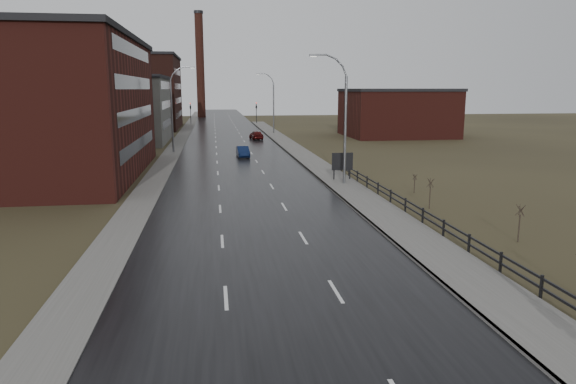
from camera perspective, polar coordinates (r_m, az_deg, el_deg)
name	(u,v)px	position (r m, az deg, el deg)	size (l,w,h in m)	color
road	(234,154)	(68.40, -6.01, 4.26)	(14.00, 300.00, 0.06)	black
sidewalk_right	(345,186)	(45.05, 6.31, 0.65)	(3.20, 180.00, 0.18)	#595651
curb_right	(328,187)	(44.69, 4.43, 0.60)	(0.16, 180.00, 0.18)	slate
sidewalk_left	(171,155)	(68.57, -12.89, 4.08)	(2.40, 260.00, 0.12)	#595651
warehouse_near	(19,107)	(55.96, -27.74, 8.39)	(22.44, 28.56, 13.50)	#471914
warehouse_mid	(116,109)	(87.25, -18.61, 8.71)	(16.32, 20.40, 10.50)	slate
warehouse_far	(116,92)	(117.61, -18.54, 10.47)	(26.52, 24.48, 15.50)	#331611
building_right	(397,113)	(95.76, 12.01, 8.63)	(18.36, 16.32, 8.50)	#471914
smokestack	(200,65)	(158.02, -9.74, 13.78)	(2.70, 2.70, 30.70)	#331611
streetlight_right_mid	(342,119)	(45.29, 6.03, 8.04)	(3.36, 0.28, 11.35)	slate
streetlight_left	(174,109)	(70.06, -12.56, 8.99)	(3.36, 0.28, 11.35)	slate
streetlight_right_far	(272,103)	(98.49, -1.79, 9.86)	(3.36, 0.28, 11.35)	slate
guardrail	(449,229)	(30.15, 17.46, -3.97)	(0.10, 53.05, 1.10)	black
shrub_d	(520,222)	(31.38, 24.33, -3.09)	(0.51, 0.53, 2.13)	#382D23
shrub_e	(430,193)	(37.85, 15.51, -0.09)	(0.52, 0.55, 2.21)	#382D23
shrub_f	(415,183)	(43.44, 13.88, 0.97)	(0.38, 0.40, 1.56)	#382D23
billboard	(342,162)	(47.73, 6.05, 3.30)	(1.99, 0.17, 2.66)	black
traffic_light_left	(190,105)	(128.00, -10.80, 9.46)	(0.58, 2.73, 5.30)	black
traffic_light_right	(256,105)	(128.32, -3.54, 9.64)	(0.58, 2.73, 5.30)	black
car_near	(243,152)	(64.50, -5.04, 4.43)	(1.43, 4.11, 1.35)	#0B183A
car_far	(256,135)	(87.23, -3.55, 6.31)	(1.78, 4.42, 1.51)	#440C0B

